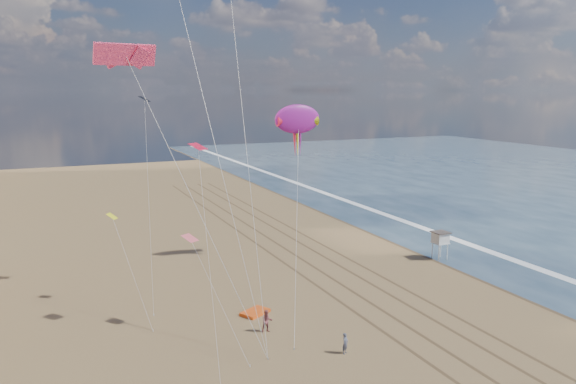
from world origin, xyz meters
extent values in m
plane|color=#42301E|center=(19.00, 40.00, 0.00)|extent=(260.00, 260.00, 0.00)
plane|color=white|center=(23.20, 40.00, 0.00)|extent=(260.00, 260.00, 0.00)
cube|color=brown|center=(-1.20, 30.00, 0.01)|extent=(0.28, 120.00, 0.01)
cube|color=brown|center=(1.20, 30.00, 0.01)|extent=(0.28, 120.00, 0.01)
cube|color=brown|center=(4.00, 30.00, 0.01)|extent=(0.28, 120.00, 0.01)
cube|color=brown|center=(6.20, 30.00, 0.01)|extent=(0.28, 120.00, 0.01)
cylinder|color=white|center=(15.15, 26.81, 0.89)|extent=(0.12, 0.12, 1.77)
cylinder|color=white|center=(16.33, 26.81, 0.89)|extent=(0.12, 0.12, 1.77)
cylinder|color=white|center=(15.15, 27.99, 0.89)|extent=(0.12, 0.12, 1.77)
cylinder|color=white|center=(16.33, 27.99, 0.89)|extent=(0.12, 0.12, 1.77)
cube|color=white|center=(15.74, 27.40, 1.92)|extent=(1.58, 1.58, 0.12)
cube|color=white|center=(15.74, 27.40, 2.51)|extent=(1.48, 1.48, 1.08)
cube|color=#473D38|center=(15.74, 27.40, 3.16)|extent=(1.77, 1.77, 0.10)
cube|color=#EB5113|center=(-9.31, 20.90, 0.14)|extent=(2.86, 2.51, 0.27)
ellipsoid|color=#96178C|center=(0.79, 34.10, 15.98)|extent=(4.92, 0.92, 2.92)
cone|color=red|center=(-0.97, 34.10, 15.76)|extent=(1.32, 1.10, 1.10)
cone|color=yellow|center=(2.55, 34.10, 15.76)|extent=(1.32, 1.10, 1.10)
cylinder|color=silver|center=(-4.13, 23.70, 7.44)|extent=(0.03, 0.03, 27.40)
imported|color=#4F5366|center=(-5.88, 11.24, 0.79)|extent=(0.69, 0.63, 1.58)
imported|color=#8C474B|center=(-9.76, 17.01, 0.93)|extent=(1.00, 0.84, 1.85)
cube|color=#F43661|center=(-19.68, 17.49, 21.45)|extent=(4.21, 1.43, 1.45)
plane|color=black|center=(-16.19, 31.09, 18.30)|extent=(1.41, 1.46, 0.52)
plane|color=#ED5C68|center=(-14.98, 20.32, 7.54)|extent=(1.64, 1.61, 0.44)
plane|color=yellow|center=(-19.93, 28.63, 8.05)|extent=(1.21, 1.24, 0.49)
plane|color=red|center=(-14.26, 19.73, 14.85)|extent=(1.79, 1.76, 0.46)
camera|label=1|loc=(-25.33, -22.26, 19.07)|focal=35.00mm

